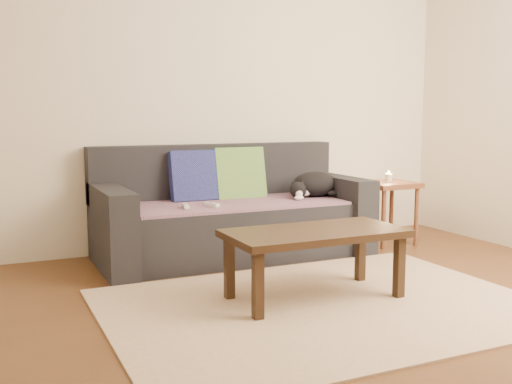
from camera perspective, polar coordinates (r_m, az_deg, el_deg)
ground at (r=3.47m, az=7.74°, el=-11.47°), size 4.50×4.50×0.00m
back_wall at (r=5.08m, az=-4.35°, el=9.46°), size 4.50×0.04×2.60m
sofa at (r=4.75m, az=-2.43°, el=-2.38°), size 2.10×0.94×0.87m
throw_blanket at (r=4.65m, az=-2.01°, el=-1.09°), size 1.66×0.74×0.02m
cushion_navy at (r=4.78m, az=-5.84°, el=1.53°), size 0.40×0.18×0.41m
cushion_green at (r=4.92m, az=-1.61°, el=1.73°), size 0.43×0.20×0.44m
cat at (r=4.96m, az=5.51°, el=0.70°), size 0.51×0.38×0.21m
wii_remote_a at (r=4.38m, az=-6.75°, el=-1.33°), size 0.06×0.15×0.03m
wii_remote_b at (r=4.42m, az=-4.23°, el=-1.22°), size 0.08×0.15×0.03m
side_table at (r=5.29m, az=12.48°, el=-0.07°), size 0.43×0.43×0.54m
candle at (r=5.28m, az=12.52°, el=1.35°), size 0.06×0.06×0.09m
rug at (r=3.59m, az=6.43°, el=-10.70°), size 2.50×1.80×0.01m
coffee_table at (r=3.62m, az=5.63°, el=-4.44°), size 1.08×0.54×0.43m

